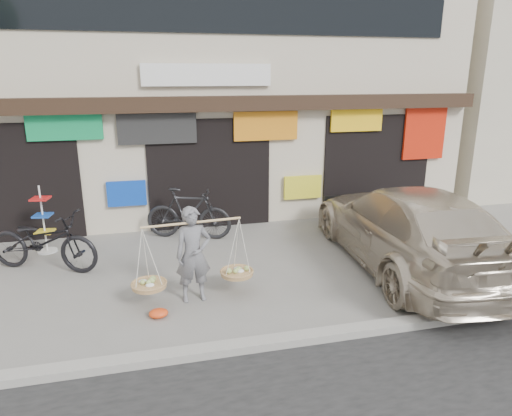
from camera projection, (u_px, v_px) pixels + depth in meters
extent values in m
plane|color=slate|center=(239.00, 286.00, 8.34)|extent=(70.00, 70.00, 0.00)
cube|color=gray|center=(267.00, 343.00, 6.46)|extent=(70.00, 0.25, 0.12)
cube|color=#C1B59C|center=(193.00, 82.00, 13.41)|extent=(14.00, 6.00, 7.00)
cube|color=black|center=(205.00, 4.00, 10.11)|extent=(12.00, 0.06, 1.20)
cube|color=black|center=(209.00, 104.00, 10.60)|extent=(14.00, 0.35, 0.35)
cube|color=black|center=(13.00, 182.00, 10.44)|extent=(3.00, 0.60, 2.70)
cube|color=black|center=(208.00, 172.00, 11.45)|extent=(3.00, 0.60, 2.70)
cube|color=black|center=(372.00, 164.00, 12.47)|extent=(3.00, 0.60, 2.70)
cube|color=#0E874B|center=(65.00, 127.00, 10.07)|extent=(1.60, 0.08, 0.60)
cube|color=black|center=(157.00, 129.00, 10.55)|extent=(1.80, 0.08, 0.70)
cube|color=orange|center=(266.00, 126.00, 11.14)|extent=(1.60, 0.08, 0.70)
cube|color=yellow|center=(357.00, 119.00, 11.65)|extent=(1.40, 0.08, 0.60)
cube|color=red|center=(424.00, 133.00, 12.21)|extent=(1.20, 0.08, 1.40)
cube|color=#0D3DB4|center=(127.00, 193.00, 10.79)|extent=(0.90, 0.08, 0.60)
cube|color=yellow|center=(303.00, 187.00, 11.81)|extent=(1.00, 0.08, 0.60)
cube|color=white|center=(207.00, 75.00, 10.48)|extent=(3.00, 0.08, 0.50)
imported|color=slate|center=(193.00, 255.00, 7.60)|extent=(0.63, 0.44, 1.65)
cylinder|color=tan|center=(192.00, 223.00, 7.45)|extent=(1.65, 0.18, 0.04)
cylinder|color=#AB8452|center=(149.00, 285.00, 7.50)|extent=(0.56, 0.56, 0.07)
ellipsoid|color=#A5BF66|center=(149.00, 282.00, 7.48)|extent=(0.39, 0.39, 0.10)
cylinder|color=#AB8452|center=(237.00, 273.00, 7.96)|extent=(0.56, 0.56, 0.07)
ellipsoid|color=#A5BF66|center=(237.00, 270.00, 7.94)|extent=(0.39, 0.39, 0.10)
imported|color=black|center=(43.00, 241.00, 8.86)|extent=(2.39, 1.64, 1.19)
imported|color=black|center=(188.00, 213.00, 10.59)|extent=(2.09, 1.24, 1.21)
imported|color=beige|center=(407.00, 227.00, 9.01)|extent=(2.63, 5.74, 1.63)
cube|color=black|center=(356.00, 204.00, 11.59)|extent=(1.70, 0.21, 0.45)
cube|color=silver|center=(354.00, 207.00, 11.69)|extent=(0.45, 0.05, 0.12)
cylinder|color=silver|center=(48.00, 251.00, 9.92)|extent=(0.41, 0.41, 0.04)
cylinder|color=silver|center=(43.00, 219.00, 9.72)|extent=(0.04, 0.04, 1.48)
cube|color=yellow|center=(45.00, 232.00, 9.80)|extent=(0.41, 0.41, 0.04)
cube|color=#194CB2|center=(43.00, 215.00, 9.70)|extent=(0.41, 0.41, 0.04)
cube|color=red|center=(40.00, 199.00, 9.59)|extent=(0.41, 0.41, 0.04)
ellipsoid|color=#E04115|center=(158.00, 313.00, 7.23)|extent=(0.31, 0.25, 0.14)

